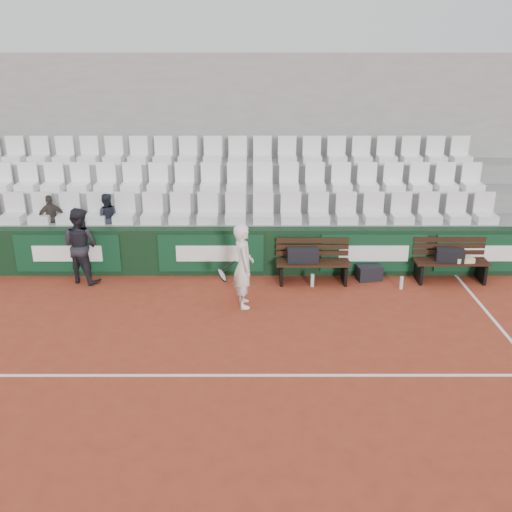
# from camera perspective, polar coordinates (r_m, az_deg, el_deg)

# --- Properties ---
(ground) EXTENTS (80.00, 80.00, 0.00)m
(ground) POSITION_cam_1_polar(r_m,az_deg,el_deg) (8.74, -4.96, -11.82)
(ground) COLOR #953721
(ground) RESTS_ON ground
(court_baseline) EXTENTS (18.00, 0.06, 0.01)m
(court_baseline) POSITION_cam_1_polar(r_m,az_deg,el_deg) (8.74, -4.96, -11.80)
(court_baseline) COLOR white
(court_baseline) RESTS_ON ground
(back_barrier) EXTENTS (18.00, 0.34, 1.00)m
(back_barrier) POSITION_cam_1_polar(r_m,az_deg,el_deg) (12.09, -3.20, 0.48)
(back_barrier) COLOR black
(back_barrier) RESTS_ON ground
(grandstand_tier_front) EXTENTS (18.00, 0.95, 1.00)m
(grandstand_tier_front) POSITION_cam_1_polar(r_m,az_deg,el_deg) (12.69, -3.36, 1.48)
(grandstand_tier_front) COLOR gray
(grandstand_tier_front) RESTS_ON ground
(grandstand_tier_mid) EXTENTS (18.00, 0.95, 1.45)m
(grandstand_tier_mid) POSITION_cam_1_polar(r_m,az_deg,el_deg) (13.52, -3.16, 3.72)
(grandstand_tier_mid) COLOR gray
(grandstand_tier_mid) RESTS_ON ground
(grandstand_tier_back) EXTENTS (18.00, 0.95, 1.90)m
(grandstand_tier_back) POSITION_cam_1_polar(r_m,az_deg,el_deg) (14.37, -2.99, 5.69)
(grandstand_tier_back) COLOR gray
(grandstand_tier_back) RESTS_ON ground
(grandstand_rear_wall) EXTENTS (18.00, 0.30, 4.40)m
(grandstand_rear_wall) POSITION_cam_1_polar(r_m,az_deg,el_deg) (14.71, -2.96, 11.04)
(grandstand_rear_wall) COLOR gray
(grandstand_rear_wall) RESTS_ON ground
(seat_row_front) EXTENTS (11.90, 0.44, 0.63)m
(seat_row_front) POSITION_cam_1_polar(r_m,az_deg,el_deg) (12.28, -3.48, 4.79)
(seat_row_front) COLOR white
(seat_row_front) RESTS_ON grandstand_tier_front
(seat_row_mid) EXTENTS (11.90, 0.44, 0.63)m
(seat_row_mid) POSITION_cam_1_polar(r_m,az_deg,el_deg) (13.08, -3.29, 7.84)
(seat_row_mid) COLOR white
(seat_row_mid) RESTS_ON grandstand_tier_mid
(seat_row_back) EXTENTS (11.90, 0.44, 0.63)m
(seat_row_back) POSITION_cam_1_polar(r_m,az_deg,el_deg) (13.92, -3.12, 10.54)
(seat_row_back) COLOR white
(seat_row_back) RESTS_ON grandstand_tier_back
(bench_left) EXTENTS (1.50, 0.56, 0.45)m
(bench_left) POSITION_cam_1_polar(r_m,az_deg,el_deg) (11.78, 5.69, -1.60)
(bench_left) COLOR black
(bench_left) RESTS_ON ground
(bench_right) EXTENTS (1.50, 0.56, 0.45)m
(bench_right) POSITION_cam_1_polar(r_m,az_deg,el_deg) (12.45, 18.83, -1.41)
(bench_right) COLOR black
(bench_right) RESTS_ON ground
(sports_bag_left) EXTENTS (0.64, 0.28, 0.27)m
(sports_bag_left) POSITION_cam_1_polar(r_m,az_deg,el_deg) (11.65, 4.70, 0.08)
(sports_bag_left) COLOR black
(sports_bag_left) RESTS_ON bench_left
(sports_bag_right) EXTENTS (0.59, 0.36, 0.25)m
(sports_bag_right) POSITION_cam_1_polar(r_m,az_deg,el_deg) (12.30, 18.85, 0.09)
(sports_bag_right) COLOR black
(sports_bag_right) RESTS_ON bench_right
(towel) EXTENTS (0.37, 0.28, 0.10)m
(towel) POSITION_cam_1_polar(r_m,az_deg,el_deg) (12.39, 20.09, -0.30)
(towel) COLOR beige
(towel) RESTS_ON bench_right
(sports_bag_ground) EXTENTS (0.55, 0.39, 0.31)m
(sports_bag_ground) POSITION_cam_1_polar(r_m,az_deg,el_deg) (12.11, 11.26, -1.65)
(sports_bag_ground) COLOR black
(sports_bag_ground) RESTS_ON ground
(water_bottle_near) EXTENTS (0.07, 0.07, 0.27)m
(water_bottle_near) POSITION_cam_1_polar(r_m,az_deg,el_deg) (11.61, 5.66, -2.43)
(water_bottle_near) COLOR silver
(water_bottle_near) RESTS_ON ground
(water_bottle_far) EXTENTS (0.07, 0.07, 0.26)m
(water_bottle_far) POSITION_cam_1_polar(r_m,az_deg,el_deg) (11.81, 14.33, -2.63)
(water_bottle_far) COLOR silver
(water_bottle_far) RESTS_ON ground
(tennis_player) EXTENTS (0.73, 0.64, 1.60)m
(tennis_player) POSITION_cam_1_polar(r_m,az_deg,el_deg) (10.50, -1.28, -1.00)
(tennis_player) COLOR white
(tennis_player) RESTS_ON ground
(ball_kid) EXTENTS (0.93, 0.84, 1.58)m
(ball_kid) POSITION_cam_1_polar(r_m,az_deg,el_deg) (12.11, -17.14, 1.03)
(ball_kid) COLOR black
(ball_kid) RESTS_ON ground
(spectator_b) EXTENTS (0.66, 0.44, 1.04)m
(spectator_b) POSITION_cam_1_polar(r_m,az_deg,el_deg) (13.02, -19.98, 5.44)
(spectator_b) COLOR #36302B
(spectator_b) RESTS_ON grandstand_tier_front
(spectator_c) EXTENTS (0.56, 0.46, 1.08)m
(spectator_c) POSITION_cam_1_polar(r_m,az_deg,el_deg) (12.66, -14.86, 5.67)
(spectator_c) COLOR black
(spectator_c) RESTS_ON grandstand_tier_front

